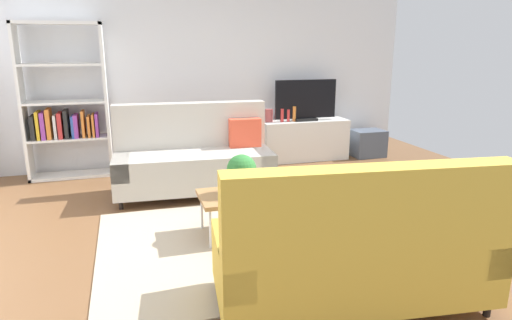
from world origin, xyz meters
name	(u,v)px	position (x,y,z in m)	size (l,w,h in m)	color
ground_plane	(260,227)	(0.00, 0.00, 0.00)	(7.68, 7.68, 0.00)	brown
wall_far	(207,69)	(0.00, 2.80, 1.45)	(6.40, 0.12, 2.90)	silver
area_rug	(257,241)	(-0.12, -0.32, 0.01)	(2.90, 2.20, 0.01)	tan
couch_beige	(194,158)	(-0.45, 1.30, 0.44)	(1.94, 0.94, 1.10)	#B2ADA3
couch_green	(353,249)	(0.20, -1.54, 0.45)	(1.98, 1.04, 1.10)	gold
coffee_table	(256,195)	(-0.07, -0.12, 0.39)	(1.10, 0.56, 0.42)	#9E7042
tv_console	(304,140)	(1.49, 2.46, 0.32)	(1.40, 0.44, 0.64)	silver
tv	(306,101)	(1.49, 2.44, 0.95)	(1.00, 0.20, 0.64)	black
bookshelf	(65,109)	(-2.03, 2.48, 0.95)	(1.10, 0.36, 2.10)	white
storage_trunk	(368,143)	(2.59, 2.36, 0.22)	(0.52, 0.40, 0.44)	#4C5666
potted_plant	(242,171)	(-0.21, -0.10, 0.64)	(0.28, 0.28, 0.38)	brown
table_book_0	(233,192)	(-0.30, -0.10, 0.44)	(0.24, 0.18, 0.03)	#3359B2
vase_0	(269,115)	(0.91, 2.51, 0.74)	(0.12, 0.12, 0.19)	#B24C4C
bottle_0	(282,115)	(1.09, 2.42, 0.74)	(0.05, 0.05, 0.21)	red
bottle_1	(288,115)	(1.20, 2.42, 0.74)	(0.05, 0.05, 0.19)	red
bottle_2	(294,114)	(1.29, 2.42, 0.76)	(0.06, 0.06, 0.24)	orange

